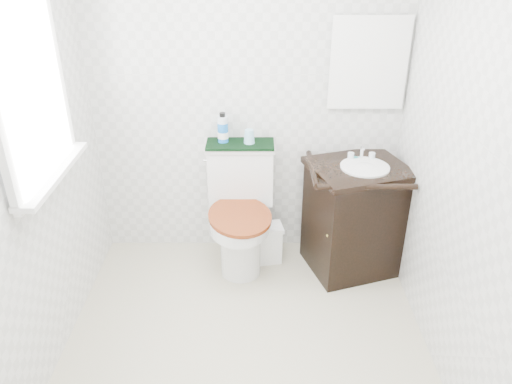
{
  "coord_description": "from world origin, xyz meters",
  "views": [
    {
      "loc": [
        0.06,
        -2.17,
        2.24
      ],
      "look_at": [
        0.06,
        0.75,
        0.7
      ],
      "focal_mm": 35.0,
      "sensor_mm": 36.0,
      "label": 1
    }
  ],
  "objects_px": {
    "toilet": "(241,216)",
    "vanity": "(354,215)",
    "trash_bin": "(268,243)",
    "mouthwash_bottle": "(223,129)",
    "cup": "(249,136)"
  },
  "relations": [
    {
      "from": "toilet",
      "to": "trash_bin",
      "type": "height_order",
      "value": "toilet"
    },
    {
      "from": "vanity",
      "to": "mouthwash_bottle",
      "type": "distance_m",
      "value": 1.12
    },
    {
      "from": "mouthwash_bottle",
      "to": "toilet",
      "type": "bearing_deg",
      "value": -51.69
    },
    {
      "from": "toilet",
      "to": "cup",
      "type": "relative_size",
      "value": 9.24
    },
    {
      "from": "trash_bin",
      "to": "cup",
      "type": "height_order",
      "value": "cup"
    },
    {
      "from": "trash_bin",
      "to": "mouthwash_bottle",
      "type": "xyz_separation_m",
      "value": [
        -0.32,
        0.15,
        0.86
      ]
    },
    {
      "from": "vanity",
      "to": "mouthwash_bottle",
      "type": "xyz_separation_m",
      "value": [
        -0.94,
        0.21,
        0.58
      ]
    },
    {
      "from": "mouthwash_bottle",
      "to": "cup",
      "type": "bearing_deg",
      "value": -7.42
    },
    {
      "from": "trash_bin",
      "to": "mouthwash_bottle",
      "type": "distance_m",
      "value": 0.93
    },
    {
      "from": "vanity",
      "to": "cup",
      "type": "xyz_separation_m",
      "value": [
        -0.75,
        0.19,
        0.53
      ]
    },
    {
      "from": "toilet",
      "to": "mouthwash_bottle",
      "type": "height_order",
      "value": "mouthwash_bottle"
    },
    {
      "from": "toilet",
      "to": "mouthwash_bottle",
      "type": "bearing_deg",
      "value": 128.31
    },
    {
      "from": "toilet",
      "to": "mouthwash_bottle",
      "type": "relative_size",
      "value": 4.2
    },
    {
      "from": "toilet",
      "to": "vanity",
      "type": "distance_m",
      "value": 0.82
    },
    {
      "from": "toilet",
      "to": "vanity",
      "type": "bearing_deg",
      "value": -4.15
    }
  ]
}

